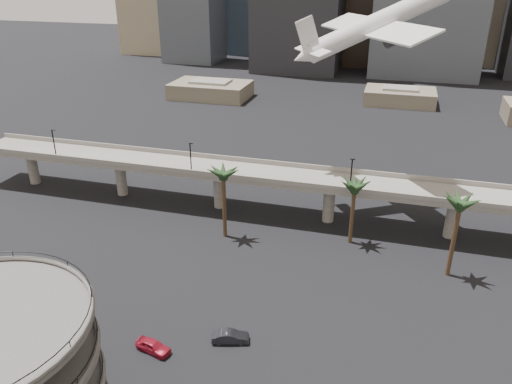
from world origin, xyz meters
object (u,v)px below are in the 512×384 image
(overpass, at_px, (273,179))
(car_a, at_px, (153,346))
(airborne_jet, at_px, (378,24))
(car_b, at_px, (230,337))

(overpass, distance_m, car_a, 42.34)
(airborne_jet, bearing_deg, car_b, -139.38)
(airborne_jet, distance_m, car_a, 68.02)
(airborne_jet, height_order, car_b, airborne_jet)
(overpass, xyz_separation_m, car_b, (3.86, -37.15, -6.54))
(airborne_jet, relative_size, car_a, 6.34)
(car_a, bearing_deg, airborne_jet, -7.65)
(airborne_jet, distance_m, car_b, 62.19)
(airborne_jet, xyz_separation_m, car_b, (-12.37, -50.51, -34.10))
(overpass, distance_m, car_b, 37.91)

